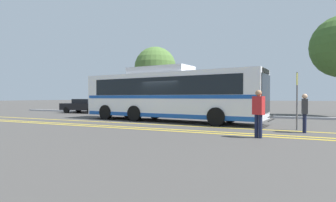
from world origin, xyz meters
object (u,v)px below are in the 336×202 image
at_px(parked_car_1, 131,107).
at_px(pedestrian_1, 305,111).
at_px(transit_bus, 168,94).
at_px(pedestrian_0, 258,110).
at_px(parked_car_0, 84,106).
at_px(tree_1, 155,68).
at_px(parked_car_2, 197,107).
at_px(bus_stop_sign, 297,94).

xyz_separation_m(parked_car_1, pedestrian_1, (13.27, -6.91, 0.26)).
height_order(transit_bus, pedestrian_0, transit_bus).
xyz_separation_m(transit_bus, parked_car_1, (-5.56, 4.32, -1.06)).
height_order(parked_car_0, tree_1, tree_1).
distance_m(parked_car_0, pedestrian_1, 19.97).
distance_m(parked_car_2, tree_1, 9.80).
bearing_deg(parked_car_0, bus_stop_sign, -112.10).
bearing_deg(bus_stop_sign, parked_car_0, -101.79).
bearing_deg(pedestrian_1, parked_car_0, -112.09).
bearing_deg(transit_bus, pedestrian_1, 78.00).
xyz_separation_m(pedestrian_1, bus_stop_sign, (-0.27, 0.92, 0.74)).
bearing_deg(pedestrian_0, pedestrian_1, -97.35).
bearing_deg(parked_car_2, pedestrian_0, 31.57).
height_order(pedestrian_0, pedestrian_1, pedestrian_0).
relative_size(transit_bus, pedestrian_1, 7.38).
bearing_deg(tree_1, transit_bus, -58.92).
bearing_deg(tree_1, pedestrian_1, -42.78).
xyz_separation_m(pedestrian_1, tree_1, (-13.89, 12.86, 3.80)).
relative_size(parked_car_0, pedestrian_0, 2.51).
distance_m(transit_bus, parked_car_2, 4.51).
bearing_deg(pedestrian_0, transit_bus, -11.11).
relative_size(pedestrian_1, tree_1, 0.24).
height_order(parked_car_1, bus_stop_sign, bus_stop_sign).
relative_size(parked_car_1, bus_stop_sign, 1.54).
distance_m(parked_car_0, pedestrian_0, 19.43).
height_order(pedestrian_0, bus_stop_sign, bus_stop_sign).
distance_m(pedestrian_0, tree_1, 19.86).
height_order(pedestrian_1, bus_stop_sign, bus_stop_sign).
relative_size(parked_car_0, parked_car_2, 0.93).
distance_m(parked_car_2, pedestrian_1, 10.01).
relative_size(pedestrian_1, bus_stop_sign, 0.62).
relative_size(pedestrian_0, pedestrian_1, 1.07).
bearing_deg(parked_car_1, tree_1, -172.82).
xyz_separation_m(transit_bus, pedestrian_0, (6.03, -4.94, -0.72)).
relative_size(parked_car_1, pedestrian_0, 2.31).
xyz_separation_m(transit_bus, parked_car_2, (0.52, 4.37, -1.02)).
bearing_deg(tree_1, bus_stop_sign, -41.22).
height_order(transit_bus, pedestrian_1, transit_bus).
bearing_deg(transit_bus, pedestrian_0, 57.25).
distance_m(parked_car_0, parked_car_1, 5.42).
bearing_deg(tree_1, pedestrian_0, -51.22).
xyz_separation_m(pedestrian_0, tree_1, (-12.22, 15.20, 3.72)).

